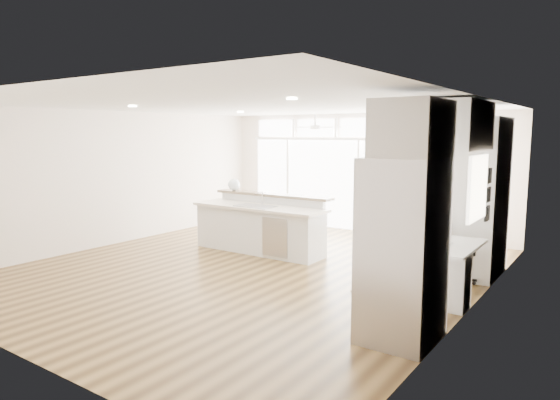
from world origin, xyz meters
The scene contains 24 objects.
floor centered at (0.00, 0.00, -0.01)m, with size 7.00×8.00×0.02m, color #483116.
ceiling centered at (0.00, 0.00, 2.70)m, with size 7.00×8.00×0.02m, color white.
wall_back centered at (0.00, 4.00, 1.35)m, with size 7.00×0.04×2.70m, color white.
wall_front centered at (0.00, -4.00, 1.35)m, with size 7.00×0.04×2.70m, color white.
wall_left centered at (-3.50, 0.00, 1.35)m, with size 0.04×8.00×2.70m, color white.
wall_right centered at (3.50, 0.00, 1.35)m, with size 0.04×8.00×2.70m, color white.
glass_wall centered at (0.00, 3.94, 1.05)m, with size 5.80×0.06×2.08m, color white.
transom_row centered at (0.00, 3.94, 2.38)m, with size 5.90×0.06×0.40m, color white.
desk_window centered at (3.46, 0.30, 1.55)m, with size 0.04×0.85×0.85m, color white.
ceiling_fan centered at (-0.50, 2.80, 2.48)m, with size 1.16×1.16×0.32m, color white.
recessed_lights centered at (0.00, 0.20, 2.68)m, with size 3.40×3.00×0.02m, color white.
oven_cabinet centered at (3.17, 1.80, 1.25)m, with size 0.64×1.20×2.50m, color white.
desk_nook centered at (3.13, 0.30, 0.38)m, with size 0.72×1.30×0.76m, color white.
upper_cabinets centered at (3.17, 0.30, 2.35)m, with size 0.64×1.30×0.64m, color white.
refrigerator centered at (3.11, -1.35, 1.00)m, with size 0.76×0.90×2.00m, color #AEAEB3.
fridge_cabinet centered at (3.17, -1.35, 2.30)m, with size 0.64×0.90×0.60m, color white.
framed_photos centered at (3.46, 0.92, 1.40)m, with size 0.06×0.22×0.80m, color black.
kitchen_island centered at (-0.65, 1.00, 0.54)m, with size 2.72×1.02×1.08m, color white.
rug centered at (2.35, 0.08, 0.01)m, with size 0.84×0.60×0.01m, color #362111.
office_chair centered at (2.99, 1.07, 0.48)m, with size 0.50×0.46×0.96m, color black.
fishbowl centered at (-1.60, 1.40, 1.20)m, with size 0.25×0.25×0.25m, color white.
monitor centered at (3.05, 0.30, 0.96)m, with size 0.08×0.49×0.41m, color black.
keyboard centered at (2.88, 0.30, 0.77)m, with size 0.12×0.32×0.02m, color white.
potted_plant centered at (3.17, 1.80, 2.61)m, with size 0.25×0.28×0.22m, color #325D28.
Camera 1 is at (5.04, -6.43, 2.25)m, focal length 32.00 mm.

